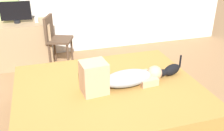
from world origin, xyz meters
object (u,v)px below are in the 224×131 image
at_px(bed, 109,105).
at_px(person_lying, 119,77).
at_px(tv_monitor, 16,12).
at_px(desk, 24,44).
at_px(cat, 171,70).
at_px(chair_by_desk, 55,37).
at_px(cup, 36,20).

height_order(bed, person_lying, person_lying).
bearing_deg(tv_monitor, desk, 0.00).
bearing_deg(desk, cat, -48.71).
bearing_deg(cat, person_lying, -172.77).
distance_m(person_lying, chair_by_desk, 1.91).
bearing_deg(person_lying, cup, 111.57).
relative_size(person_lying, cat, 2.78).
bearing_deg(cat, desk, 131.29).
height_order(bed, desk, desk).
distance_m(cat, cup, 2.40).
xyz_separation_m(person_lying, cup, (-0.78, 1.98, 0.18)).
relative_size(cup, chair_by_desk, 0.10).
bearing_deg(cat, tv_monitor, 132.06).
distance_m(cat, desk, 2.59).
xyz_separation_m(desk, cup, (0.26, -0.05, 0.41)).
distance_m(tv_monitor, cup, 0.34).
distance_m(bed, desk, 2.20).
relative_size(desk, cup, 10.46).
relative_size(cat, desk, 0.38).
relative_size(person_lying, desk, 1.05).
relative_size(bed, cat, 6.07).
relative_size(bed, tv_monitor, 4.28).
bearing_deg(tv_monitor, cup, -8.88).
bearing_deg(bed, chair_by_desk, 102.65).
bearing_deg(chair_by_desk, desk, 159.93).
bearing_deg(cat, bed, -176.43).
bearing_deg(cup, tv_monitor, 171.12).
distance_m(person_lying, cat, 0.67).
xyz_separation_m(desk, tv_monitor, (-0.05, -0.00, 0.55)).
distance_m(tv_monitor, chair_by_desk, 0.73).
bearing_deg(desk, person_lying, -62.87).
xyz_separation_m(person_lying, desk, (-1.04, 2.03, -0.24)).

